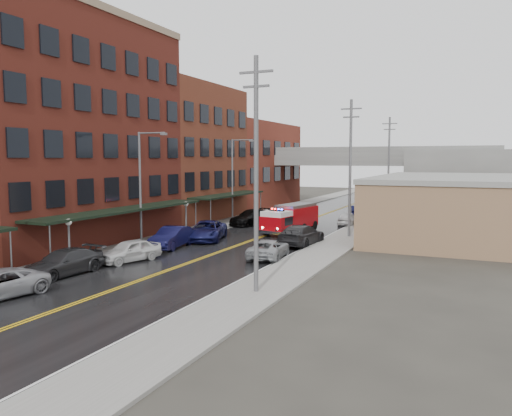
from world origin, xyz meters
The scene contains 30 objects.
road centered at (0.00, 30.00, 0.01)m, with size 11.00×160.00×0.02m, color black.
sidewalk_left centered at (-7.30, 30.00, 0.07)m, with size 3.00×160.00×0.15m, color slate.
sidewalk_right centered at (7.30, 30.00, 0.07)m, with size 3.00×160.00×0.15m, color slate.
curb_left centered at (-5.65, 30.00, 0.07)m, with size 0.30×160.00×0.15m, color gray.
curb_right centered at (5.65, 30.00, 0.07)m, with size 0.30×160.00×0.15m, color gray.
brick_building_b centered at (-13.30, 23.00, 9.00)m, with size 9.00×20.00×18.00m, color #4E1514.
brick_building_c centered at (-13.30, 40.50, 7.50)m, with size 9.00×15.00×15.00m, color maroon.
brick_building_far centered at (-13.30, 58.00, 6.00)m, with size 9.00×20.00×12.00m, color maroon.
tan_building centered at (16.00, 40.00, 2.50)m, with size 14.00×22.00×5.00m, color #93724F.
right_far_block centered at (18.00, 70.00, 4.00)m, with size 18.00×30.00×8.00m, color slate.
awning_1 centered at (-7.49, 23.00, 2.99)m, with size 2.60×18.00×3.09m.
awning_2 centered at (-7.49, 40.50, 2.99)m, with size 2.60×13.00×3.09m.
globe_lamp_1 centered at (-6.40, 16.00, 2.31)m, with size 0.44×0.44×3.12m.
globe_lamp_2 centered at (-6.40, 30.00, 2.31)m, with size 0.44×0.44×3.12m.
street_lamp_1 centered at (-6.55, 24.00, 5.19)m, with size 2.64×0.22×9.00m.
street_lamp_2 centered at (-6.55, 40.00, 5.19)m, with size 2.64×0.22×9.00m.
utility_pole_0 centered at (7.20, 15.00, 6.31)m, with size 1.80×0.24×12.00m.
utility_pole_1 centered at (7.20, 35.00, 6.31)m, with size 1.80×0.24×12.00m.
utility_pole_2 centered at (7.20, 55.00, 6.31)m, with size 1.80×0.24×12.00m.
overpass centered at (0.00, 62.00, 5.99)m, with size 40.00×10.00×7.50m.
fire_truck centered at (1.44, 35.66, 1.43)m, with size 3.81×7.50×2.64m.
parked_car_left_3 centered at (-5.00, 14.11, 0.76)m, with size 2.13×5.25×1.52m, color #2A2A2C.
parked_car_left_4 centered at (-3.88, 18.85, 0.76)m, with size 1.79×4.44×1.51m, color silver.
parked_car_left_5 centered at (-4.23, 24.49, 0.83)m, with size 1.75×5.02×1.65m, color black.
parked_car_left_6 centered at (-3.60, 28.80, 0.82)m, with size 2.71×5.87×1.63m, color #13154A.
parked_car_left_7 centered at (-4.14, 39.20, 0.82)m, with size 2.29×5.63×1.63m, color black.
parked_car_right_0 centered at (4.22, 23.80, 0.66)m, with size 2.20×4.77×1.33m, color gray.
parked_car_right_1 centered at (4.55, 29.80, 0.83)m, with size 2.32×5.72×1.66m, color #252527.
parked_car_right_2 centered at (5.00, 43.31, 0.69)m, with size 1.63×4.05×1.38m, color silver.
parked_car_right_3 centered at (4.25, 51.22, 0.68)m, with size 1.44×4.12×1.36m, color black.
Camera 1 is at (17.46, -7.93, 6.94)m, focal length 35.00 mm.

